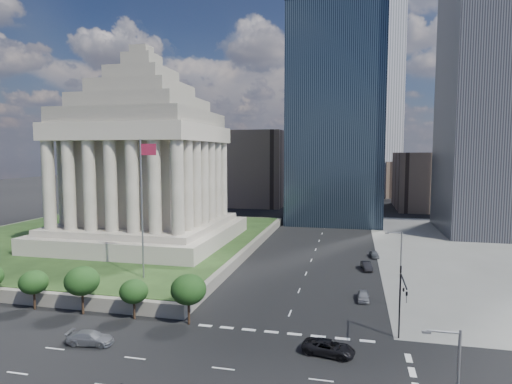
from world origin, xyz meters
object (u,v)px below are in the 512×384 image
(war_memorial, at_px, (144,145))
(street_lamp_north, at_px, (399,265))
(parked_sedan_mid, at_px, (367,266))
(parked_sedan_far, at_px, (374,254))
(suv_grey, at_px, (91,338))
(flagpole, at_px, (143,201))
(parked_sedan_near, at_px, (363,296))
(traffic_signal_ne, at_px, (402,296))
(pickup_truck, at_px, (329,348))

(war_memorial, height_order, street_lamp_north, war_memorial)
(parked_sedan_mid, distance_m, parked_sedan_far, 9.64)
(street_lamp_north, distance_m, suv_grey, 37.48)
(war_memorial, distance_m, street_lamp_north, 54.92)
(war_memorial, relative_size, parked_sedan_far, 10.38)
(flagpole, distance_m, parked_sedan_mid, 38.69)
(parked_sedan_near, bearing_deg, suv_grey, -144.86)
(parked_sedan_far, bearing_deg, suv_grey, -130.81)
(war_memorial, height_order, flagpole, war_memorial)
(war_memorial, distance_m, suv_grey, 48.56)
(flagpole, height_order, parked_sedan_far, flagpole)
(traffic_signal_ne, distance_m, parked_sedan_near, 14.27)
(street_lamp_north, height_order, parked_sedan_mid, street_lamp_north)
(suv_grey, xyz_separation_m, parked_sedan_mid, (28.84, 35.74, -0.01))
(war_memorial, xyz_separation_m, parked_sedan_far, (45.50, 3.95, -20.76))
(parked_sedan_mid, bearing_deg, war_memorial, 164.03)
(street_lamp_north, bearing_deg, parked_sedan_far, 93.88)
(parked_sedan_mid, bearing_deg, pickup_truck, -106.62)
(parked_sedan_mid, bearing_deg, street_lamp_north, -87.42)
(street_lamp_north, bearing_deg, traffic_signal_ne, -94.19)
(traffic_signal_ne, xyz_separation_m, parked_sedan_near, (-3.50, 13.05, -4.59))
(suv_grey, xyz_separation_m, parked_sedan_near, (28.01, 20.03, -0.05))
(flagpole, xyz_separation_m, traffic_signal_ne, (34.33, -10.30, -7.86))
(traffic_signal_ne, bearing_deg, street_lamp_north, 85.81)
(war_memorial, xyz_separation_m, street_lamp_north, (47.33, -23.00, -15.74))
(pickup_truck, bearing_deg, suv_grey, 107.15)
(war_memorial, distance_m, parked_sedan_near, 52.26)
(war_memorial, relative_size, parked_sedan_near, 10.09)
(street_lamp_north, distance_m, parked_sedan_far, 27.48)
(parked_sedan_far, bearing_deg, flagpole, -146.82)
(flagpole, relative_size, traffic_signal_ne, 2.50)
(flagpole, relative_size, parked_sedan_near, 5.17)
(war_memorial, relative_size, suv_grey, 8.04)
(suv_grey, bearing_deg, flagpole, 2.86)
(traffic_signal_ne, bearing_deg, parked_sedan_far, 91.50)
(flagpole, bearing_deg, war_memorial, 116.89)
(traffic_signal_ne, height_order, parked_sedan_mid, traffic_signal_ne)
(traffic_signal_ne, relative_size, parked_sedan_mid, 1.90)
(war_memorial, relative_size, parked_sedan_mid, 9.26)
(war_memorial, distance_m, parked_sedan_mid, 48.79)
(parked_sedan_far, bearing_deg, pickup_truck, -105.15)
(war_memorial, bearing_deg, street_lamp_north, -25.92)
(traffic_signal_ne, bearing_deg, parked_sedan_near, 105.01)
(flagpole, relative_size, parked_sedan_far, 5.33)
(pickup_truck, bearing_deg, flagpole, 72.21)
(street_lamp_north, distance_m, parked_sedan_mid, 18.48)
(traffic_signal_ne, relative_size, parked_sedan_far, 2.13)
(suv_grey, height_order, parked_sedan_mid, suv_grey)
(traffic_signal_ne, bearing_deg, war_memorial, 143.58)
(traffic_signal_ne, height_order, suv_grey, traffic_signal_ne)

